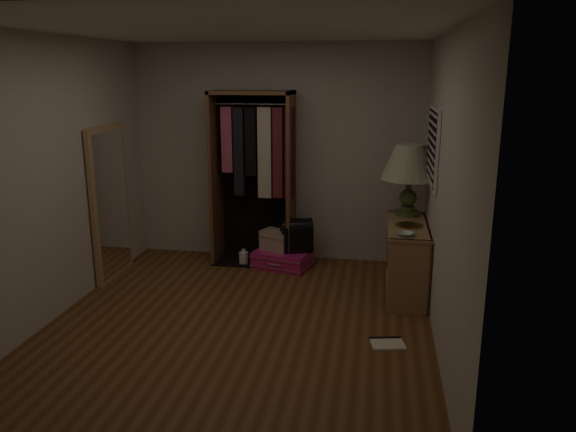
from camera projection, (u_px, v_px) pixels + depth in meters
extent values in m
plane|color=brown|center=(239.00, 324.00, 5.19)|extent=(4.00, 4.00, 0.00)
cube|color=beige|center=(278.00, 153.00, 6.78)|extent=(3.50, 0.02, 2.60)
cube|color=beige|center=(141.00, 261.00, 2.96)|extent=(3.50, 0.02, 2.60)
cube|color=beige|center=(444.00, 193.00, 4.59)|extent=(0.02, 4.00, 2.60)
cube|color=beige|center=(51.00, 180.00, 5.14)|extent=(0.02, 4.00, 2.60)
cube|color=white|center=(232.00, 29.00, 4.54)|extent=(3.50, 4.00, 0.01)
cube|color=white|center=(433.00, 147.00, 5.49)|extent=(0.03, 0.96, 0.76)
cube|color=black|center=(433.00, 147.00, 5.49)|extent=(0.03, 0.90, 0.70)
cube|color=silver|center=(429.00, 178.00, 5.57)|extent=(0.01, 0.88, 0.02)
cube|color=silver|center=(429.00, 170.00, 5.55)|extent=(0.01, 0.88, 0.02)
cube|color=silver|center=(430.00, 162.00, 5.53)|extent=(0.01, 0.88, 0.02)
cube|color=silver|center=(430.00, 154.00, 5.51)|extent=(0.01, 0.88, 0.02)
cube|color=silver|center=(431.00, 147.00, 5.49)|extent=(0.01, 0.88, 0.02)
cube|color=silver|center=(431.00, 139.00, 5.47)|extent=(0.01, 0.88, 0.02)
cube|color=silver|center=(432.00, 131.00, 5.45)|extent=(0.01, 0.88, 0.02)
cube|color=silver|center=(433.00, 122.00, 5.43)|extent=(0.01, 0.88, 0.02)
cube|color=silver|center=(433.00, 114.00, 5.41)|extent=(0.01, 0.88, 0.02)
cube|color=#987149|center=(409.00, 277.00, 5.30)|extent=(0.40, 0.03, 0.75)
cube|color=#987149|center=(405.00, 244.00, 6.32)|extent=(0.40, 0.03, 0.75)
cube|color=#987149|center=(405.00, 288.00, 5.89)|extent=(0.40, 1.04, 0.03)
cube|color=#987149|center=(408.00, 241.00, 5.76)|extent=(0.40, 1.04, 0.03)
cube|color=#987149|center=(409.00, 226.00, 5.72)|extent=(0.42, 1.12, 0.03)
cube|color=brown|center=(425.00, 260.00, 5.78)|extent=(0.02, 1.10, 0.75)
cube|color=#987149|center=(406.00, 226.00, 6.06)|extent=(0.36, 0.38, 0.13)
cube|color=gray|center=(400.00, 288.00, 5.41)|extent=(0.18, 0.05, 0.31)
cube|color=#4C3833|center=(400.00, 291.00, 5.48)|extent=(0.21, 0.05, 0.23)
cube|color=#B7AD99|center=(399.00, 286.00, 5.52)|extent=(0.18, 0.04, 0.28)
cube|color=brown|center=(397.00, 286.00, 5.57)|extent=(0.15, 0.03, 0.23)
cube|color=#3F4C59|center=(399.00, 282.00, 5.61)|extent=(0.19, 0.03, 0.29)
cube|color=gray|center=(397.00, 284.00, 5.66)|extent=(0.16, 0.05, 0.23)
cube|color=#59594C|center=(400.00, 280.00, 5.69)|extent=(0.21, 0.03, 0.27)
cube|color=#B2724C|center=(398.00, 277.00, 5.74)|extent=(0.18, 0.05, 0.29)
cube|color=beige|center=(398.00, 275.00, 5.78)|extent=(0.17, 0.03, 0.31)
cube|color=#332D38|center=(399.00, 276.00, 5.83)|extent=(0.20, 0.05, 0.25)
cube|color=gray|center=(399.00, 274.00, 5.88)|extent=(0.21, 0.03, 0.25)
cube|color=#4C3833|center=(399.00, 271.00, 5.91)|extent=(0.19, 0.03, 0.30)
cube|color=#B7AD99|center=(400.00, 272.00, 5.96)|extent=(0.22, 0.04, 0.24)
cube|color=brown|center=(399.00, 269.00, 6.00)|extent=(0.21, 0.04, 0.28)
cube|color=#3F4C59|center=(399.00, 269.00, 6.05)|extent=(0.21, 0.04, 0.24)
cube|color=gray|center=(399.00, 266.00, 6.10)|extent=(0.21, 0.05, 0.26)
cube|color=#59594C|center=(399.00, 265.00, 6.15)|extent=(0.21, 0.03, 0.25)
cube|color=#B2724C|center=(397.00, 265.00, 6.20)|extent=(0.17, 0.05, 0.22)
cube|color=beige|center=(398.00, 262.00, 6.25)|extent=(0.20, 0.05, 0.26)
cube|color=#332D38|center=(398.00, 260.00, 6.30)|extent=(0.20, 0.04, 0.27)
cube|color=brown|center=(216.00, 178.00, 6.71)|extent=(0.04, 0.50, 2.05)
cube|color=brown|center=(291.00, 180.00, 6.56)|extent=(0.04, 0.50, 2.05)
cube|color=brown|center=(252.00, 92.00, 6.38)|extent=(0.95, 0.50, 0.04)
cube|color=black|center=(257.00, 176.00, 6.86)|extent=(0.95, 0.02, 2.05)
cube|color=black|center=(254.00, 260.00, 6.89)|extent=(0.95, 0.50, 0.02)
cylinder|color=white|center=(252.00, 104.00, 6.42)|extent=(0.87, 0.02, 0.02)
cube|color=#BF4C72|center=(228.00, 140.00, 6.55)|extent=(0.13, 0.11, 0.76)
cube|color=black|center=(240.00, 151.00, 6.56)|extent=(0.12, 0.16, 1.03)
cube|color=black|center=(251.00, 142.00, 6.51)|extent=(0.12, 0.15, 0.79)
cube|color=beige|center=(265.00, 153.00, 6.51)|extent=(0.16, 0.11, 1.05)
cube|color=maroon|center=(278.00, 153.00, 6.49)|extent=(0.12, 0.11, 1.05)
cube|color=#590F19|center=(290.00, 154.00, 6.47)|extent=(0.11, 0.10, 1.05)
cube|color=tan|center=(110.00, 203.00, 6.20)|extent=(0.05, 0.80, 1.70)
cube|color=white|center=(113.00, 203.00, 6.20)|extent=(0.01, 0.68, 1.58)
cube|color=#C5186D|center=(283.00, 259.00, 6.68)|extent=(0.73, 0.60, 0.20)
cube|color=white|center=(283.00, 263.00, 6.69)|extent=(0.75, 0.62, 0.01)
cube|color=white|center=(283.00, 254.00, 6.66)|extent=(0.75, 0.62, 0.01)
cylinder|color=white|center=(274.00, 265.00, 6.47)|extent=(0.15, 0.05, 0.02)
cube|color=tan|center=(277.00, 240.00, 6.66)|extent=(0.41, 0.35, 0.24)
cube|color=brown|center=(277.00, 236.00, 6.65)|extent=(0.42, 0.36, 0.01)
cylinder|color=white|center=(276.00, 230.00, 6.63)|extent=(0.10, 0.05, 0.02)
cube|color=black|center=(297.00, 239.00, 6.62)|extent=(0.42, 0.33, 0.28)
cylinder|color=black|center=(297.00, 228.00, 6.59)|extent=(0.42, 0.33, 0.24)
cylinder|color=#3E5227|center=(407.00, 213.00, 6.10)|extent=(0.31, 0.31, 0.04)
cylinder|color=#3E5227|center=(407.00, 208.00, 6.08)|extent=(0.18, 0.18, 0.05)
sphere|color=#3E5227|center=(408.00, 198.00, 6.05)|extent=(0.22, 0.22, 0.19)
cylinder|color=#3E5227|center=(409.00, 184.00, 6.02)|extent=(0.08, 0.08, 0.11)
cone|color=beige|center=(410.00, 162.00, 5.96)|extent=(0.73, 0.73, 0.37)
cone|color=#EAEECE|center=(410.00, 162.00, 5.96)|extent=(0.65, 0.65, 0.35)
cylinder|color=#A97841|center=(409.00, 225.00, 5.66)|extent=(0.29, 0.29, 0.02)
imported|color=#ADD0B5|center=(405.00, 234.00, 5.31)|extent=(0.21, 0.21, 0.04)
cylinder|color=white|center=(244.00, 258.00, 6.76)|extent=(0.12, 0.12, 0.16)
cylinder|color=white|center=(243.00, 251.00, 6.73)|extent=(0.05, 0.05, 0.04)
cube|color=#EEE3C8|center=(387.00, 344.00, 4.78)|extent=(0.32, 0.28, 0.02)
cube|color=black|center=(385.00, 339.00, 4.87)|extent=(0.28, 0.10, 0.03)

